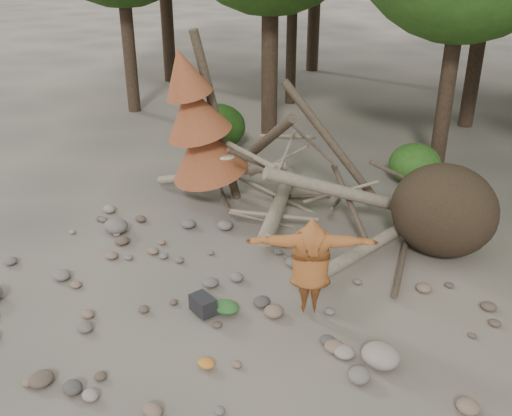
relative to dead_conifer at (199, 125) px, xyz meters
The scene contains 11 objects.
ground 5.05m from the dead_conifer, 47.26° to the right, with size 120.00×120.00×0.00m, color #514C44.
deadfall_pile 5.33m from the dead_conifer, ahead, with size 8.55×5.24×3.30m.
dead_conifer is the anchor object (origin of this frame).
bush_left 4.72m from the dead_conifer, 121.92° to the left, with size 1.80×1.80×1.44m, color #244D14.
bush_mid 6.11m from the dead_conifer, 48.52° to the left, with size 1.40×1.40×1.12m, color #2F621C.
frisbee_thrower 5.26m from the dead_conifer, 29.71° to the right, with size 3.22×1.68×2.44m.
backpack 5.08m from the dead_conifer, 51.20° to the right, with size 0.46×0.31×0.31m, color black.
cloth_green 5.12m from the dead_conifer, 46.21° to the right, with size 0.48×0.40×0.18m, color #295A24.
cloth_orange 6.46m from the dead_conifer, 50.85° to the right, with size 0.28×0.23×0.10m, color #BA6C20.
boulder_mid_right 7.13m from the dead_conifer, 27.57° to the right, with size 0.61×0.55×0.37m, color gray.
boulder_mid_left 3.06m from the dead_conifer, 107.52° to the right, with size 0.57×0.51×0.34m, color #696059.
Camera 1 is at (5.28, -6.79, 6.02)m, focal length 40.00 mm.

